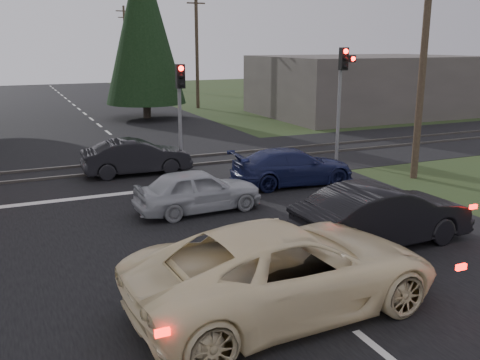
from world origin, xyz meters
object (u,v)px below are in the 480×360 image
traffic_signal_center (180,99)px  utility_pole_near (424,47)px  dark_hatchback (382,215)px  silver_car (198,190)px  cream_coupe (286,269)px  traffic_signal_right (343,82)px  utility_pole_far (125,44)px  dark_car_far (137,157)px  blue_sedan (293,167)px  utility_pole_mid (197,45)px

traffic_signal_center → utility_pole_near: bearing=-32.0°
traffic_signal_center → dark_hatchback: 10.10m
traffic_signal_center → silver_car: traffic_signal_center is taller
utility_pole_near → cream_coupe: 12.23m
traffic_signal_right → utility_pole_far: bearing=88.8°
traffic_signal_center → traffic_signal_right: bearing=-10.4°
silver_car → dark_car_far: dark_car_far is taller
utility_pole_near → utility_pole_far: same height
traffic_signal_center → cream_coupe: bearing=-98.5°
utility_pole_far → dark_car_far: (-9.28, -44.25, -4.06)m
silver_car → blue_sedan: silver_car is taller
blue_sedan → utility_pole_mid: bearing=-6.8°
dark_car_far → cream_coupe: bearing=-178.3°
utility_pole_near → dark_hatchback: bearing=-137.5°
traffic_signal_center → utility_pole_near: utility_pole_near is taller
cream_coupe → utility_pole_near: bearing=-56.3°
cream_coupe → blue_sedan: 9.24m
cream_coupe → blue_sedan: cream_coupe is taller
dark_car_far → utility_pole_far: bearing=-10.4°
utility_pole_near → cream_coupe: bearing=-142.9°
utility_pole_far → dark_car_far: 45.40m
cream_coupe → utility_pole_mid: bearing=-20.1°
traffic_signal_center → silver_car: bearing=-102.8°
utility_pole_mid → silver_car: utility_pole_mid is taller
traffic_signal_center → utility_pole_mid: 20.82m
traffic_signal_center → dark_hatchback: size_ratio=0.89×
utility_pole_far → traffic_signal_right: bearing=-91.2°
utility_pole_near → dark_hatchback: 8.39m
dark_hatchback → dark_car_far: (-3.83, 9.75, -0.09)m
blue_sedan → dark_car_far: size_ratio=1.09×
traffic_signal_center → blue_sedan: 5.16m
utility_pole_far → silver_car: (-8.70, -49.61, -4.08)m
utility_pole_near → utility_pole_far: (0.00, 49.00, 0.00)m
cream_coupe → traffic_signal_right: bearing=-41.8°
traffic_signal_center → blue_sedan: bearing=-51.8°
traffic_signal_right → utility_pole_far: utility_pole_far is taller
utility_pole_mid → cream_coupe: bearing=-106.6°
utility_pole_mid → cream_coupe: (-9.24, -31.00, -3.90)m
traffic_signal_right → utility_pole_near: size_ratio=0.52×
dark_car_far → traffic_signal_right: bearing=-97.2°
traffic_signal_center → utility_pole_far: size_ratio=0.46×
utility_pole_far → dark_car_far: bearing=-101.8°
traffic_signal_center → dark_hatchback: traffic_signal_center is taller
blue_sedan → traffic_signal_center: bearing=42.7°
blue_sedan → dark_car_far: bearing=55.7°
traffic_signal_center → cream_coupe: size_ratio=0.69×
cream_coupe → silver_car: (0.54, 6.39, -0.19)m
utility_pole_far → cream_coupe: (-9.24, -56.00, -3.90)m
utility_pole_mid → silver_car: 26.42m
traffic_signal_center → utility_pole_near: 9.05m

